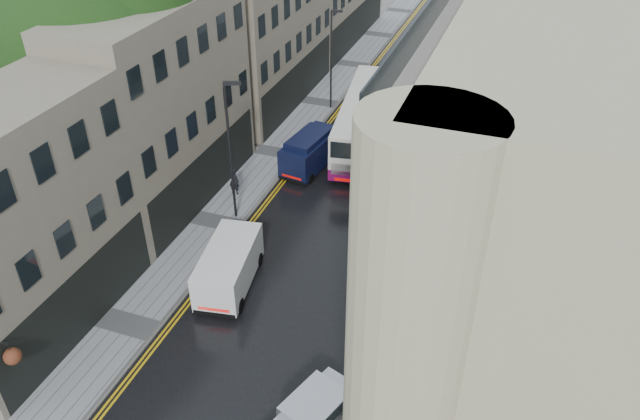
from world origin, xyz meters
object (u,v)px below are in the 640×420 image
Objects in this scene: navy_van at (285,158)px; lamp_post_near at (230,154)px; cream_bus at (337,142)px; tree_far at (220,23)px; tree_near at (98,81)px; white_van at (198,288)px; pedestrian at (234,181)px; lamp_post_far at (331,61)px; white_lorry at (426,81)px.

lamp_post_near is (-0.84, -5.07, 2.78)m from navy_van.
navy_van is (-2.53, -2.39, -0.37)m from cream_bus.
tree_near is at bearing -91.32° from tree_far.
tree_near is 1.20× the size of cream_bus.
cream_bus is at bearing 34.92° from tree_near.
white_van is 9.43m from pedestrian.
cream_bus is at bearing 73.64° from white_van.
pedestrian is (-2.67, 9.04, -0.13)m from white_van.
white_van is 1.01× the size of navy_van.
pedestrian is 13.37m from lamp_post_far.
lamp_post_near reaches higher than navy_van.
cream_bus is 3.50m from navy_van.
tree_near is 11.22m from navy_van.
white_van reaches higher than pedestrian.
pedestrian is (-1.90, -3.01, -0.26)m from navy_van.
cream_bus is at bearing -114.04° from white_lorry.
tree_near is 8.22× the size of pedestrian.
navy_van is 3.57m from pedestrian.
white_lorry is 1.08× the size of lamp_post_far.
lamp_post_far is (-1.29, 22.06, 2.57)m from white_van.
white_van is (-5.08, -24.65, -0.94)m from white_lorry.
tree_near reaches higher than white_lorry.
navy_van is at bearing -104.70° from lamp_post_far.
tree_far is 2.62× the size of white_van.
white_lorry is (14.05, 17.70, -4.91)m from tree_near.
navy_van is 5.84m from lamp_post_near.
cream_bus is at bearing 51.72° from navy_van.
lamp_post_near is at bearing -122.38° from cream_bus.
white_van is at bearing -104.32° from lamp_post_far.
lamp_post_far is (0.32, 15.08, -0.34)m from lamp_post_near.
tree_far is 1.76× the size of lamp_post_far.
tree_far is 1.62× the size of white_lorry.
white_lorry is at bearing 48.91° from lamp_post_near.
white_lorry reaches higher than pedestrian.
tree_far reaches higher than navy_van.
cream_bus is 7.01m from pedestrian.
lamp_post_near is (7.36, 0.03, -2.94)m from tree_near.
tree_far is 22.35m from white_van.
navy_van reaches higher than white_van.
cream_bus is 8.53m from lamp_post_near.
lamp_post_near is at bearing -108.87° from lamp_post_far.
pedestrian is at bearing -114.04° from navy_van.
lamp_post_far is at bearing 103.69° from cream_bus.
lamp_post_near is at bearing -91.05° from navy_van.
white_lorry is 4.55× the size of pedestrian.
tree_near is 14.14m from cream_bus.
tree_far is 13.51m from pedestrian.
lamp_post_far is at bearing 63.06° from tree_near.
tree_far is 12.24m from navy_van.
tree_far is 14.94m from lamp_post_near.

